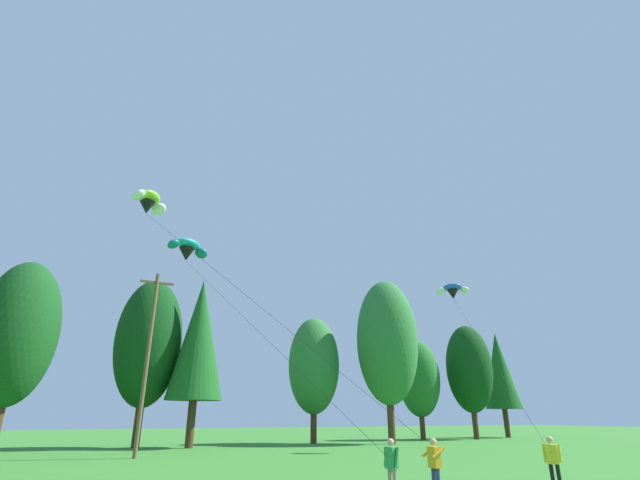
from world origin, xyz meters
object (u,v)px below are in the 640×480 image
object	(u,v)px
utility_pole	(148,356)
kite_flyer_near	(392,463)
kite_flyer_mid	(435,462)
kite_flyer_far	(553,459)
parafoil_kite_mid_lime_white	(149,202)
parafoil_kite_high_teal	(188,249)
parafoil_kite_far_blue_white	(453,291)

from	to	relation	value
utility_pole	kite_flyer_near	xyz separation A→B (m)	(5.08, -19.18, -5.00)
kite_flyer_mid	kite_flyer_far	bearing A→B (deg)	-10.30
kite_flyer_mid	parafoil_kite_mid_lime_white	world-z (taller)	parafoil_kite_mid_lime_white
kite_flyer_far	utility_pole	bearing A→B (deg)	117.81
kite_flyer_mid	parafoil_kite_high_teal	xyz separation A→B (m)	(-4.99, 17.53, 11.81)
kite_flyer_near	parafoil_kite_far_blue_white	bearing A→B (deg)	40.70
parafoil_kite_mid_lime_white	parafoil_kite_far_blue_white	size ratio (longest dim) A/B	0.78
kite_flyer_near	kite_flyer_mid	bearing A→B (deg)	-18.29
utility_pole	kite_flyer_far	bearing A→B (deg)	-62.19
parafoil_kite_far_blue_white	parafoil_kite_high_teal	bearing A→B (deg)	174.15
parafoil_kite_high_teal	kite_flyer_mid	bearing A→B (deg)	-74.10
parafoil_kite_high_teal	parafoil_kite_mid_lime_white	distance (m)	6.14
parafoil_kite_high_teal	parafoil_kite_far_blue_white	world-z (taller)	parafoil_kite_high_teal
parafoil_kite_mid_lime_white	parafoil_kite_far_blue_white	distance (m)	24.55
kite_flyer_near	kite_flyer_mid	xyz separation A→B (m)	(1.31, -0.43, 0.01)
kite_flyer_far	parafoil_kite_far_blue_white	world-z (taller)	parafoil_kite_far_blue_white
kite_flyer_mid	parafoil_kite_mid_lime_white	distance (m)	19.35
parafoil_kite_high_teal	parafoil_kite_far_blue_white	size ratio (longest dim) A/B	1.05
kite_flyer_mid	kite_flyer_near	bearing A→B (deg)	161.71
kite_flyer_near	kite_flyer_far	xyz separation A→B (m)	(5.68, -1.23, 0.00)
kite_flyer_mid	kite_flyer_far	distance (m)	4.45
parafoil_kite_mid_lime_white	utility_pole	bearing A→B (deg)	75.41
utility_pole	parafoil_kite_far_blue_white	distance (m)	23.61
utility_pole	parafoil_kite_far_blue_white	size ratio (longest dim) A/B	0.66
utility_pole	parafoil_kite_mid_lime_white	size ratio (longest dim) A/B	0.84
kite_flyer_far	parafoil_kite_high_teal	distance (m)	23.73
kite_flyer_far	parafoil_kite_mid_lime_white	bearing A→B (deg)	133.86
utility_pole	kite_flyer_near	bearing A→B (deg)	-75.17
utility_pole	parafoil_kite_far_blue_white	bearing A→B (deg)	-10.70
kite_flyer_mid	parafoil_kite_far_blue_white	world-z (taller)	parafoil_kite_far_blue_white
kite_flyer_mid	kite_flyer_far	xyz separation A→B (m)	(4.38, -0.80, -0.01)
kite_flyer_mid	parafoil_kite_mid_lime_white	size ratio (longest dim) A/B	0.12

